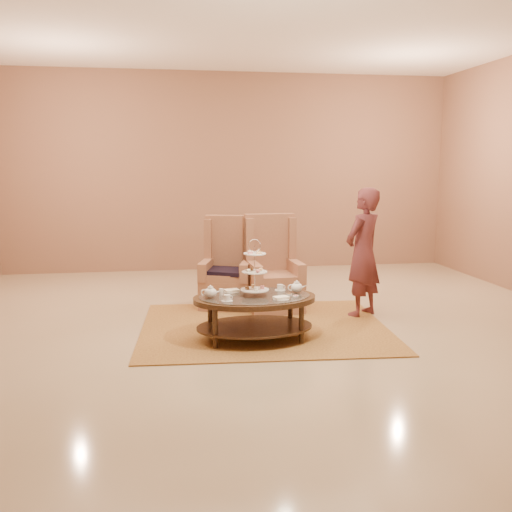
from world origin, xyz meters
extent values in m
plane|color=#BCAC8B|center=(0.00, 0.00, 0.00)|extent=(8.00, 8.00, 0.00)
cube|color=white|center=(0.00, 0.00, 0.00)|extent=(8.00, 8.00, 0.02)
cube|color=#8C634C|center=(0.00, 4.00, 1.75)|extent=(8.00, 0.04, 3.50)
cube|color=#AF863E|center=(-0.04, 0.10, 0.01)|extent=(2.97, 2.53, 0.02)
cylinder|color=black|center=(-0.67, -0.61, 0.22)|extent=(0.06, 0.06, 0.44)
cylinder|color=black|center=(0.24, -0.58, 0.22)|extent=(0.06, 0.06, 0.44)
cylinder|color=black|center=(-0.69, -0.13, 0.22)|extent=(0.06, 0.06, 0.44)
cylinder|color=black|center=(0.23, -0.10, 0.22)|extent=(0.06, 0.06, 0.44)
cylinder|color=white|center=(-0.22, -0.36, 0.77)|extent=(0.01, 0.01, 0.54)
torus|color=white|center=(-0.22, -0.36, 1.04)|extent=(0.14, 0.01, 0.14)
cylinder|color=silver|center=(-0.22, -0.36, 0.56)|extent=(0.31, 0.31, 0.01)
cylinder|color=silver|center=(-0.22, -0.36, 0.76)|extent=(0.28, 0.28, 0.01)
cylinder|color=silver|center=(-0.22, -0.36, 0.95)|extent=(0.25, 0.25, 0.01)
cylinder|color=#CD6C69|center=(-0.14, -0.35, 0.58)|extent=(0.04, 0.04, 0.03)
cylinder|color=#E2AE71|center=(-0.23, -0.27, 0.58)|extent=(0.04, 0.04, 0.03)
cylinder|color=brown|center=(-0.31, -0.36, 0.58)|extent=(0.04, 0.04, 0.03)
cylinder|color=beige|center=(-0.22, -0.44, 0.58)|extent=(0.04, 0.04, 0.03)
ellipsoid|color=#E2AE71|center=(-0.15, -0.33, 0.78)|extent=(0.05, 0.05, 0.03)
ellipsoid|color=brown|center=(-0.25, -0.28, 0.78)|extent=(0.05, 0.05, 0.03)
ellipsoid|color=beige|center=(-0.29, -0.38, 0.78)|extent=(0.05, 0.05, 0.03)
ellipsoid|color=#CD6C69|center=(-0.20, -0.43, 0.78)|extent=(0.05, 0.05, 0.03)
cube|color=brown|center=(-0.17, -0.32, 0.97)|extent=(0.05, 0.03, 0.02)
cube|color=beige|center=(-0.26, -0.30, 0.97)|extent=(0.05, 0.03, 0.02)
cube|color=#CD6C69|center=(-0.28, -0.39, 0.97)|extent=(0.05, 0.03, 0.02)
cube|color=#E2AE71|center=(-0.18, -0.41, 0.97)|extent=(0.05, 0.03, 0.02)
ellipsoid|color=silver|center=(-0.70, -0.39, 0.56)|extent=(0.13, 0.13, 0.10)
cylinder|color=silver|center=(-0.70, -0.39, 0.61)|extent=(0.06, 0.06, 0.01)
sphere|color=silver|center=(-0.70, -0.39, 0.62)|extent=(0.02, 0.02, 0.02)
cone|color=silver|center=(-0.62, -0.39, 0.56)|extent=(0.08, 0.03, 0.06)
torus|color=silver|center=(-0.77, -0.39, 0.56)|extent=(0.07, 0.02, 0.07)
ellipsoid|color=silver|center=(0.25, -0.29, 0.56)|extent=(0.13, 0.13, 0.10)
cylinder|color=silver|center=(0.25, -0.29, 0.61)|extent=(0.06, 0.06, 0.01)
sphere|color=silver|center=(0.25, -0.29, 0.62)|extent=(0.02, 0.02, 0.02)
cone|color=silver|center=(0.34, -0.28, 0.56)|extent=(0.08, 0.03, 0.06)
torus|color=silver|center=(0.19, -0.29, 0.56)|extent=(0.07, 0.02, 0.07)
cylinder|color=silver|center=(-0.54, -0.56, 0.50)|extent=(0.12, 0.12, 0.01)
cylinder|color=silver|center=(-0.54, -0.56, 0.53)|extent=(0.07, 0.07, 0.06)
torus|color=silver|center=(-0.50, -0.56, 0.53)|extent=(0.04, 0.01, 0.04)
cylinder|color=silver|center=(0.10, -0.15, 0.50)|extent=(0.12, 0.12, 0.01)
cylinder|color=silver|center=(0.10, -0.15, 0.53)|extent=(0.07, 0.07, 0.06)
torus|color=silver|center=(0.14, -0.15, 0.53)|extent=(0.04, 0.01, 0.04)
cylinder|color=silver|center=(-0.45, -0.14, 0.50)|extent=(0.18, 0.18, 0.01)
cube|color=beige|center=(-0.45, -0.14, 0.52)|extent=(0.17, 0.14, 0.02)
cylinder|color=silver|center=(0.02, -0.57, 0.50)|extent=(0.18, 0.18, 0.01)
cube|color=beige|center=(0.02, -0.57, 0.52)|extent=(0.17, 0.14, 0.02)
cylinder|color=silver|center=(-0.57, -0.26, 0.53)|extent=(0.05, 0.05, 0.07)
cylinder|color=silver|center=(0.20, -0.49, 0.51)|extent=(0.06, 0.06, 0.02)
cylinder|color=#CD6C69|center=(0.20, -0.49, 0.52)|extent=(0.04, 0.04, 0.01)
cylinder|color=silver|center=(0.15, -0.40, 0.51)|extent=(0.06, 0.06, 0.02)
cylinder|color=brown|center=(0.15, -0.40, 0.52)|extent=(0.04, 0.04, 0.01)
cylinder|color=silver|center=(-0.64, -0.17, 0.51)|extent=(0.06, 0.06, 0.02)
cylinder|color=beige|center=(-0.64, -0.17, 0.52)|extent=(0.04, 0.04, 0.01)
cube|color=#996348|center=(-0.37, 1.15, 0.20)|extent=(0.80, 0.80, 0.39)
cube|color=#996348|center=(-0.38, 1.10, 0.44)|extent=(0.68, 0.68, 0.09)
cube|color=#996348|center=(-0.30, 1.41, 0.60)|extent=(0.66, 0.30, 1.21)
cube|color=#996348|center=(-0.58, 1.44, 0.88)|extent=(0.14, 0.22, 0.56)
cube|color=#996348|center=(-0.04, 1.30, 0.88)|extent=(0.14, 0.22, 0.56)
cube|color=#996348|center=(-0.64, 1.17, 0.51)|extent=(0.26, 0.59, 0.24)
cube|color=#996348|center=(-0.12, 1.03, 0.51)|extent=(0.26, 0.59, 0.24)
cube|color=black|center=(-0.39, 1.07, 0.50)|extent=(0.65, 0.63, 0.06)
cube|color=#996348|center=(0.22, 0.87, 0.20)|extent=(0.71, 0.71, 0.40)
cube|color=#996348|center=(0.22, 0.83, 0.45)|extent=(0.60, 0.60, 0.10)
cube|color=#996348|center=(0.21, 1.15, 0.62)|extent=(0.68, 0.17, 1.25)
cube|color=#996348|center=(-0.08, 1.10, 0.91)|extent=(0.11, 0.22, 0.57)
cube|color=#996348|center=(0.50, 1.13, 0.91)|extent=(0.11, 0.22, 0.57)
cube|color=#996348|center=(-0.05, 0.81, 0.53)|extent=(0.15, 0.61, 0.25)
cube|color=#996348|center=(0.50, 0.84, 0.53)|extent=(0.15, 0.61, 0.25)
imported|color=#5B272A|center=(1.27, 0.46, 0.81)|extent=(0.70, 0.66, 1.61)
camera|label=1|loc=(-1.13, -6.26, 1.89)|focal=40.00mm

